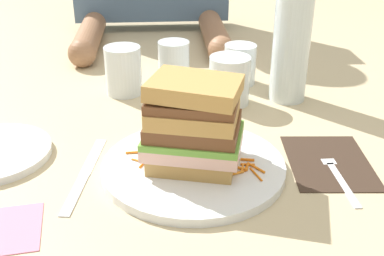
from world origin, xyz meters
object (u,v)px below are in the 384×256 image
knife (84,175)px  empty_tumbler_2 (240,64)px  napkin_dark (330,163)px  juice_glass (229,83)px  empty_tumbler_0 (175,63)px  main_plate (193,167)px  water_bottle (293,28)px  sandwich (194,124)px  napkin_pink (2,230)px  empty_tumbler_1 (123,70)px  fork (335,169)px

knife → empty_tumbler_2: size_ratio=2.49×
napkin_dark → juice_glass: (-0.12, 0.23, 0.04)m
empty_tumbler_0 → main_plate: bearing=-88.0°
water_bottle → main_plate: bearing=-128.5°
water_bottle → empty_tumbler_2: 0.15m
sandwich → empty_tumbler_0: 0.34m
sandwich → napkin_pink: bearing=-153.5°
knife → water_bottle: (0.35, 0.25, 0.14)m
water_bottle → empty_tumbler_1: water_bottle is taller
water_bottle → empty_tumbler_1: size_ratio=3.26×
empty_tumbler_1 → napkin_dark: bearing=-42.9°
knife → juice_glass: (0.24, 0.24, 0.04)m
water_bottle → napkin_dark: bearing=-88.9°
juice_glass → sandwich: bearing=-109.5°
water_bottle → empty_tumbler_2: bearing=132.6°
juice_glass → empty_tumbler_1: bearing=162.8°
fork → water_bottle: (-0.01, 0.26, 0.13)m
knife → empty_tumbler_1: empty_tumbler_1 is taller
fork → juice_glass: bearing=114.9°
napkin_dark → empty_tumbler_2: size_ratio=1.96×
empty_tumbler_0 → empty_tumbler_1: size_ratio=0.93×
sandwich → knife: 0.17m
fork → napkin_pink: fork is taller
napkin_dark → napkin_pink: size_ratio=1.69×
main_plate → water_bottle: (0.20, 0.25, 0.13)m
main_plate → fork: main_plate is taller
fork → juice_glass: juice_glass is taller
knife → water_bottle: 0.45m
main_plate → empty_tumbler_2: size_ratio=3.23×
empty_tumbler_2 → napkin_pink: size_ratio=0.86×
empty_tumbler_0 → empty_tumbler_2: empty_tumbler_0 is taller
fork → empty_tumbler_2: bearing=103.3°
water_bottle → fork: bearing=-88.9°
juice_glass → napkin_pink: 0.48m
empty_tumbler_1 → water_bottle: bearing=-9.1°
main_plate → empty_tumbler_0: size_ratio=3.01×
main_plate → empty_tumbler_0: bearing=92.0°
napkin_dark → napkin_pink: bearing=-164.4°
napkin_dark → water_bottle: 0.28m
empty_tumbler_2 → fork: bearing=-76.7°
knife → napkin_pink: (-0.08, -0.11, -0.00)m
empty_tumbler_2 → napkin_dark: bearing=-75.8°
empty_tumbler_1 → empty_tumbler_2: size_ratio=1.15×
water_bottle → empty_tumbler_0: size_ratio=3.49×
fork → napkin_pink: 0.45m
main_plate → fork: bearing=-5.1°
knife → napkin_pink: size_ratio=2.15×
fork → empty_tumbler_0: (-0.21, 0.36, 0.04)m
knife → empty_tumbler_0: bearing=67.6°
fork → juice_glass: 0.28m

